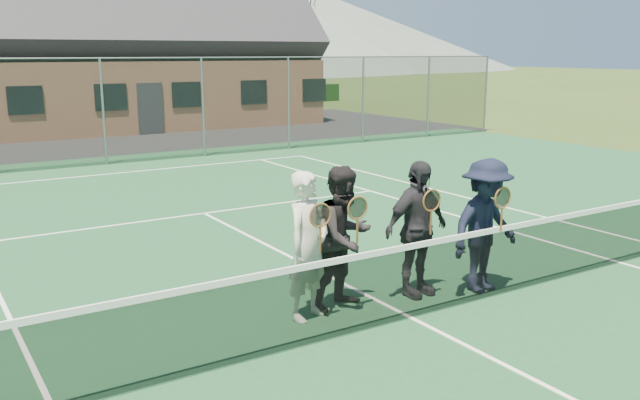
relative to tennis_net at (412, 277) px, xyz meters
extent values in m
plane|color=#2E4318|center=(0.00, 20.00, -0.54)|extent=(220.00, 220.00, 0.00)
cube|color=#1C4C2B|center=(0.00, 0.00, -0.53)|extent=(30.00, 30.00, 0.02)
cube|color=black|center=(0.00, 32.00, 0.01)|extent=(40.00, 1.20, 1.10)
cone|color=#54645A|center=(55.00, 95.00, 6.46)|extent=(90.00, 90.00, 14.00)
cube|color=white|center=(0.00, 11.88, -0.51)|extent=(10.97, 0.06, 0.01)
cube|color=white|center=(4.12, 0.00, -0.51)|extent=(0.06, 23.77, 0.01)
cube|color=white|center=(0.00, 6.40, -0.51)|extent=(8.23, 0.06, 0.01)
cube|color=white|center=(0.00, 0.00, -0.51)|extent=(0.06, 12.80, 0.01)
cube|color=black|center=(0.00, 0.00, -0.06)|extent=(11.60, 0.02, 0.88)
cube|color=white|center=(0.00, 0.00, 0.39)|extent=(11.60, 0.03, 0.07)
cylinder|color=slate|center=(0.00, 13.50, 0.96)|extent=(0.07, 0.07, 3.00)
cylinder|color=slate|center=(3.00, 13.50, 0.96)|extent=(0.07, 0.07, 3.00)
cylinder|color=slate|center=(6.00, 13.50, 0.96)|extent=(0.07, 0.07, 3.00)
cylinder|color=slate|center=(9.00, 13.50, 0.96)|extent=(0.07, 0.07, 3.00)
cylinder|color=slate|center=(12.00, 13.50, 0.96)|extent=(0.07, 0.07, 3.00)
cylinder|color=slate|center=(15.00, 13.50, 0.96)|extent=(0.07, 0.07, 3.00)
cube|color=black|center=(0.00, 13.50, 0.96)|extent=(30.00, 0.03, 3.00)
cylinder|color=slate|center=(0.00, 13.50, 2.46)|extent=(30.00, 0.04, 0.04)
cube|color=#9E6B4C|center=(4.00, 24.00, 0.86)|extent=(15.00, 8.00, 2.80)
cube|color=#2D2D33|center=(3.50, 19.98, 0.46)|extent=(1.00, 0.06, 2.00)
cube|color=black|center=(-1.00, 19.98, 0.96)|extent=(1.20, 0.06, 1.00)
cube|color=black|center=(2.00, 19.98, 0.96)|extent=(1.20, 0.06, 1.00)
cube|color=black|center=(5.00, 19.98, 0.96)|extent=(1.20, 0.06, 1.00)
cube|color=black|center=(8.00, 19.98, 0.96)|extent=(1.20, 0.06, 1.00)
cube|color=black|center=(11.00, 19.98, 0.96)|extent=(1.20, 0.06, 1.00)
cylinder|color=#362013|center=(2.00, 33.00, 1.39)|extent=(0.22, 0.22, 3.85)
cylinder|color=#341E12|center=(12.00, 33.00, 1.39)|extent=(0.22, 0.22, 3.85)
cylinder|color=#3A2515|center=(18.00, 33.00, 1.39)|extent=(0.22, 0.22, 3.85)
imported|color=beige|center=(-1.03, 0.69, 0.38)|extent=(0.77, 0.64, 1.80)
torus|color=brown|center=(-1.03, 0.42, 0.81)|extent=(0.29, 0.02, 0.29)
cylinder|color=black|center=(-1.03, 0.42, 0.81)|extent=(0.25, 0.00, 0.25)
cylinder|color=brown|center=(-1.03, 0.42, 0.53)|extent=(0.03, 0.03, 0.32)
imported|color=black|center=(-0.46, 0.77, 0.38)|extent=(1.01, 0.86, 1.80)
torus|color=brown|center=(-0.46, 0.50, 0.81)|extent=(0.29, 0.02, 0.29)
cylinder|color=black|center=(-0.46, 0.50, 0.81)|extent=(0.25, 0.00, 0.25)
cylinder|color=brown|center=(-0.46, 0.50, 0.53)|extent=(0.03, 0.03, 0.32)
imported|color=#252429|center=(0.57, 0.62, 0.38)|extent=(1.09, 0.54, 1.80)
torus|color=brown|center=(0.57, 0.35, 0.81)|extent=(0.29, 0.02, 0.29)
cylinder|color=black|center=(0.57, 0.35, 0.81)|extent=(0.25, 0.00, 0.25)
cylinder|color=brown|center=(0.57, 0.35, 0.53)|extent=(0.03, 0.03, 0.32)
imported|color=black|center=(1.44, 0.25, 0.38)|extent=(1.22, 0.77, 1.80)
torus|color=brown|center=(1.44, -0.02, 0.81)|extent=(0.29, 0.02, 0.29)
cylinder|color=black|center=(1.44, -0.02, 0.81)|extent=(0.25, 0.00, 0.25)
cylinder|color=brown|center=(1.44, -0.02, 0.53)|extent=(0.03, 0.03, 0.32)
camera|label=1|loc=(-5.04, -5.91, 2.64)|focal=38.00mm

